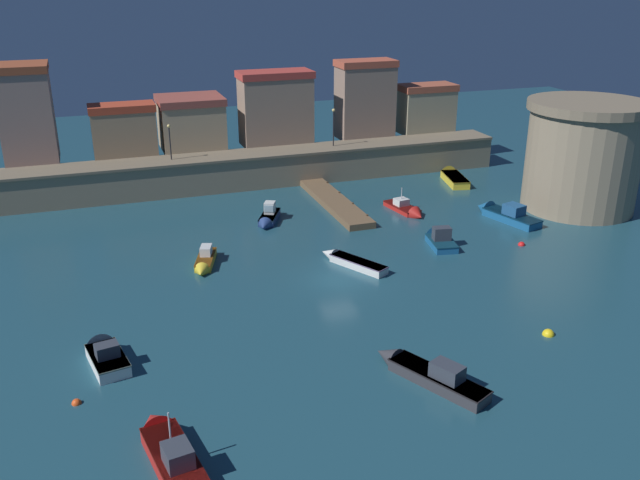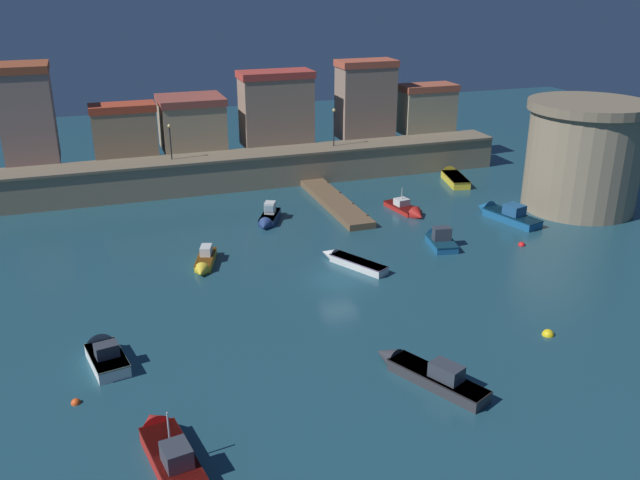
% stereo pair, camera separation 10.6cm
% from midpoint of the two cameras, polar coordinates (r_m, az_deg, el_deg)
% --- Properties ---
extents(ground_plane, '(133.63, 133.63, 0.00)m').
position_cam_midpoint_polar(ground_plane, '(48.63, 1.54, -3.31)').
color(ground_plane, '#1E4756').
extents(quay_wall, '(52.29, 4.12, 3.37)m').
position_cam_midpoint_polar(quay_wall, '(69.83, -5.44, 5.94)').
color(quay_wall, gray).
rests_on(quay_wall, ground).
extents(old_town_backdrop, '(47.23, 5.90, 9.25)m').
position_cam_midpoint_polar(old_town_backdrop, '(72.11, -7.87, 10.47)').
color(old_town_backdrop, gray).
rests_on(old_town_backdrop, ground).
extents(fortress_tower, '(10.67, 10.67, 9.78)m').
position_cam_midpoint_polar(fortress_tower, '(66.08, 20.98, 6.61)').
color(fortress_tower, gray).
rests_on(fortress_tower, ground).
extents(pier_dock, '(2.42, 13.73, 0.70)m').
position_cam_midpoint_polar(pier_dock, '(63.69, 1.20, 3.15)').
color(pier_dock, brown).
rests_on(pier_dock, ground).
extents(quay_lamp_0, '(0.32, 0.32, 3.41)m').
position_cam_midpoint_polar(quay_lamp_0, '(67.48, -12.45, 8.43)').
color(quay_lamp_0, black).
rests_on(quay_lamp_0, quay_wall).
extents(quay_lamp_1, '(0.32, 0.32, 3.87)m').
position_cam_midpoint_polar(quay_lamp_1, '(71.18, 1.08, 9.82)').
color(quay_lamp_1, black).
rests_on(quay_lamp_1, quay_wall).
extents(moored_boat_0, '(2.99, 6.27, 1.64)m').
position_cam_midpoint_polar(moored_boat_0, '(72.59, 10.90, 5.20)').
color(moored_boat_0, gold).
rests_on(moored_boat_0, ground).
extents(moored_boat_1, '(2.44, 4.38, 2.16)m').
position_cam_midpoint_polar(moored_boat_1, '(55.49, 9.81, 0.13)').
color(moored_boat_1, '#195689').
rests_on(moored_boat_1, ground).
extents(moored_boat_2, '(2.52, 4.64, 1.50)m').
position_cam_midpoint_polar(moored_boat_2, '(51.28, -9.63, -1.77)').
color(moored_boat_2, gold).
rests_on(moored_boat_2, ground).
extents(moored_boat_3, '(2.48, 4.70, 1.93)m').
position_cam_midpoint_polar(moored_boat_3, '(40.69, -17.54, -9.01)').
color(moored_boat_3, white).
rests_on(moored_boat_3, ground).
extents(moored_boat_4, '(2.72, 6.78, 3.20)m').
position_cam_midpoint_polar(moored_boat_4, '(32.77, -12.55, -16.64)').
color(moored_boat_4, red).
rests_on(moored_boat_4, ground).
extents(moored_boat_5, '(2.27, 5.16, 2.58)m').
position_cam_midpoint_polar(moored_boat_5, '(62.16, 7.25, 2.52)').
color(moored_boat_5, red).
rests_on(moored_boat_5, ground).
extents(moored_boat_6, '(3.83, 5.78, 1.06)m').
position_cam_midpoint_polar(moored_boat_6, '(50.92, 2.41, -1.73)').
color(moored_boat_6, silver).
rests_on(moored_boat_6, ground).
extents(moored_boat_8, '(4.32, 6.98, 1.84)m').
position_cam_midpoint_polar(moored_boat_8, '(37.64, 8.76, -10.82)').
color(moored_boat_8, '#333338').
rests_on(moored_boat_8, ground).
extents(moored_boat_9, '(3.39, 6.87, 2.07)m').
position_cam_midpoint_polar(moored_boat_9, '(62.31, 14.97, 2.16)').
color(moored_boat_9, '#195689').
rests_on(moored_boat_9, ground).
extents(moored_boat_10, '(3.16, 4.62, 1.92)m').
position_cam_midpoint_polar(moored_boat_10, '(59.40, -4.39, 1.86)').
color(moored_boat_10, navy).
rests_on(moored_boat_10, ground).
extents(mooring_buoy_0, '(0.72, 0.72, 0.72)m').
position_cam_midpoint_polar(mooring_buoy_0, '(43.83, 18.39, -7.49)').
color(mooring_buoy_0, yellow).
rests_on(mooring_buoy_0, ground).
extents(mooring_buoy_1, '(0.50, 0.50, 0.50)m').
position_cam_midpoint_polar(mooring_buoy_1, '(37.81, -19.67, -12.69)').
color(mooring_buoy_1, '#EA4C19').
rests_on(mooring_buoy_1, ground).
extents(mooring_buoy_2, '(0.56, 0.56, 0.56)m').
position_cam_midpoint_polar(mooring_buoy_2, '(56.86, 16.37, -0.41)').
color(mooring_buoy_2, red).
rests_on(mooring_buoy_2, ground).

